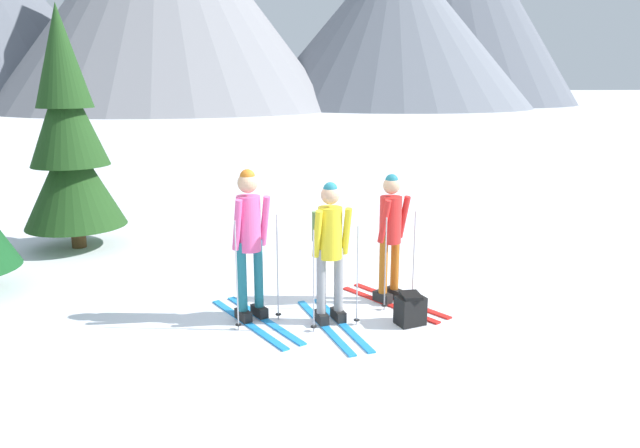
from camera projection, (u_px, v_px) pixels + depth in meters
name	position (u px, v px, depth m)	size (l,w,h in m)	color
ground_plane	(309.00, 316.00, 7.16)	(400.00, 400.00, 0.00)	white
skier_in_pink	(250.00, 238.00, 6.80)	(1.05, 1.70, 1.83)	#1E84D1
skier_in_yellow	(330.00, 245.00, 6.75)	(0.65, 1.70, 1.70)	#1E84D1
skier_in_red	(391.00, 234.00, 7.42)	(1.13, 1.54, 1.68)	red
pine_tree_mid	(69.00, 141.00, 9.71)	(1.67, 1.67, 4.03)	#51381E
backpack_on_snow_front	(410.00, 309.00, 6.87)	(0.37, 0.32, 0.38)	black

